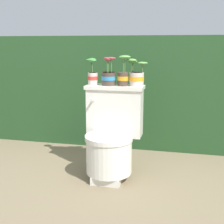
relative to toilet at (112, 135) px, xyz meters
name	(u,v)px	position (x,y,z in m)	size (l,w,h in m)	color
ground_plane	(98,179)	(-0.08, -0.12, -0.34)	(12.00, 12.00, 0.00)	#75664C
hedge_backdrop	(125,90)	(-0.08, 0.99, 0.24)	(3.86, 0.62, 1.17)	#234723
toilet	(112,135)	(0.00, 0.00, 0.00)	(0.49, 0.51, 0.75)	silver
potted_plant_left	(93,74)	(-0.20, 0.13, 0.50)	(0.10, 0.09, 0.23)	beige
potted_plant_midleft	(109,76)	(-0.05, 0.12, 0.48)	(0.13, 0.12, 0.24)	#47382D
potted_plant_middle	(123,75)	(0.07, 0.12, 0.50)	(0.11, 0.09, 0.25)	#47382D
potted_plant_midright	(136,76)	(0.18, 0.14, 0.48)	(0.18, 0.12, 0.22)	beige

